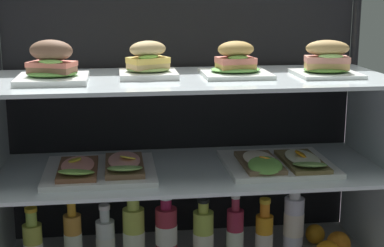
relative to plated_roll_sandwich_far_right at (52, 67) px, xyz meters
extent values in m
cylinder|color=black|center=(-0.21, 0.29, -0.24)|extent=(0.03, 0.03, 0.91)
cylinder|color=black|center=(1.04, 0.29, -0.24)|extent=(0.03, 0.03, 0.91)
cube|color=black|center=(0.42, 0.30, -0.22)|extent=(1.22, 0.01, 0.88)
cube|color=silver|center=(-0.19, 0.04, -0.50)|extent=(0.01, 0.47, 0.31)
cube|color=silver|center=(1.02, 0.04, -0.50)|extent=(0.01, 0.47, 0.31)
cube|color=silver|center=(0.42, 0.04, -0.34)|extent=(1.23, 0.48, 0.01)
cube|color=silver|center=(1.02, 0.04, -0.20)|extent=(0.01, 0.47, 0.28)
cube|color=silver|center=(0.42, 0.04, -0.05)|extent=(1.23, 0.48, 0.01)
cube|color=white|center=(0.00, 0.00, -0.04)|extent=(0.20, 0.20, 0.02)
ellipsoid|color=#6CB44D|center=(0.00, 0.00, -0.02)|extent=(0.15, 0.12, 0.02)
cube|color=#8C6248|center=(0.00, 0.00, -0.01)|extent=(0.15, 0.12, 0.02)
cube|color=#E47662|center=(0.00, 0.00, 0.01)|extent=(0.15, 0.12, 0.01)
ellipsoid|color=#84BC51|center=(0.00, -0.03, 0.02)|extent=(0.08, 0.05, 0.01)
ellipsoid|color=brown|center=(0.00, 0.00, 0.05)|extent=(0.15, 0.12, 0.06)
cube|color=white|center=(0.28, 0.06, -0.04)|extent=(0.18, 0.18, 0.02)
ellipsoid|color=#96BA64|center=(0.28, 0.06, -0.02)|extent=(0.13, 0.11, 0.01)
cube|color=#DFB977|center=(0.28, 0.06, -0.01)|extent=(0.13, 0.12, 0.02)
cube|color=#F6CC58|center=(0.28, 0.06, 0.01)|extent=(0.14, 0.12, 0.02)
ellipsoid|color=#7AB138|center=(0.28, 0.03, 0.02)|extent=(0.07, 0.05, 0.02)
ellipsoid|color=tan|center=(0.28, 0.06, 0.04)|extent=(0.14, 0.12, 0.05)
cube|color=white|center=(0.55, 0.05, -0.04)|extent=(0.21, 0.21, 0.01)
ellipsoid|color=#64AC4B|center=(0.55, 0.05, -0.02)|extent=(0.15, 0.13, 0.01)
cube|color=tan|center=(0.55, 0.05, -0.01)|extent=(0.12, 0.09, 0.02)
cube|color=#E57A69|center=(0.55, 0.05, 0.00)|extent=(0.12, 0.10, 0.02)
ellipsoid|color=olive|center=(0.55, 0.01, 0.02)|extent=(0.07, 0.04, 0.02)
ellipsoid|color=#AF8644|center=(0.55, 0.05, 0.04)|extent=(0.12, 0.10, 0.05)
cube|color=white|center=(0.84, 0.01, -0.04)|extent=(0.19, 0.19, 0.01)
ellipsoid|color=#508630|center=(0.84, 0.01, -0.02)|extent=(0.14, 0.12, 0.02)
cube|color=tan|center=(0.84, 0.01, -0.01)|extent=(0.14, 0.09, 0.02)
cube|color=tan|center=(0.84, 0.01, 0.01)|extent=(0.14, 0.10, 0.02)
ellipsoid|color=#9BC968|center=(0.84, -0.02, 0.02)|extent=(0.08, 0.04, 0.01)
ellipsoid|color=#AD884F|center=(0.84, 0.01, 0.04)|extent=(0.15, 0.10, 0.05)
cube|color=white|center=(0.13, 0.03, -0.33)|extent=(0.34, 0.32, 0.02)
cube|color=brown|center=(0.06, 0.01, -0.31)|extent=(0.12, 0.24, 0.01)
ellipsoid|color=#8AC451|center=(0.06, -0.06, -0.30)|extent=(0.14, 0.14, 0.04)
ellipsoid|color=#F4988B|center=(0.06, 0.01, -0.30)|extent=(0.10, 0.19, 0.01)
cylinder|color=yellow|center=(0.05, 0.03, -0.29)|extent=(0.05, 0.05, 0.01)
cube|color=brown|center=(0.20, 0.02, -0.31)|extent=(0.12, 0.24, 0.02)
ellipsoid|color=#8BBD5F|center=(0.20, -0.05, -0.30)|extent=(0.11, 0.13, 0.04)
ellipsoid|color=#E1968C|center=(0.20, 0.02, -0.30)|extent=(0.10, 0.19, 0.02)
cylinder|color=yellow|center=(0.21, 0.01, -0.28)|extent=(0.07, 0.07, 0.02)
cube|color=white|center=(0.69, 0.03, -0.33)|extent=(0.34, 0.32, 0.02)
cube|color=brown|center=(0.63, 0.00, -0.31)|extent=(0.12, 0.23, 0.01)
ellipsoid|color=#6BAE47|center=(0.63, -0.07, -0.30)|extent=(0.12, 0.13, 0.04)
ellipsoid|color=#F0E1C6|center=(0.63, 0.00, -0.30)|extent=(0.10, 0.19, 0.01)
cylinder|color=orange|center=(0.64, -0.03, -0.29)|extent=(0.05, 0.05, 0.02)
cube|color=brown|center=(0.76, 0.00, -0.32)|extent=(0.12, 0.25, 0.01)
ellipsoid|color=#638B45|center=(0.76, -0.08, -0.30)|extent=(0.13, 0.14, 0.04)
ellipsoid|color=beige|center=(0.76, 0.00, -0.30)|extent=(0.10, 0.20, 0.01)
cylinder|color=orange|center=(0.76, 0.00, -0.29)|extent=(0.05, 0.05, 0.03)
cylinder|color=#B0D152|center=(-0.09, 0.04, -0.48)|extent=(0.04, 0.04, 0.05)
cylinder|color=gold|center=(-0.09, 0.04, -0.45)|extent=(0.04, 0.04, 0.01)
cylinder|color=gold|center=(0.03, 0.07, -0.57)|extent=(0.06, 0.06, 0.17)
cylinder|color=silver|center=(0.03, 0.07, -0.58)|extent=(0.06, 0.06, 0.05)
cylinder|color=gold|center=(0.03, 0.07, -0.47)|extent=(0.03, 0.03, 0.04)
cylinder|color=gold|center=(0.03, 0.07, -0.44)|extent=(0.03, 0.03, 0.01)
cylinder|color=white|center=(0.13, 0.07, -0.59)|extent=(0.06, 0.06, 0.14)
cylinder|color=silver|center=(0.13, 0.07, -0.59)|extent=(0.06, 0.06, 0.05)
cylinder|color=white|center=(0.13, 0.07, -0.49)|extent=(0.03, 0.03, 0.04)
cylinder|color=white|center=(0.13, 0.07, -0.47)|extent=(0.04, 0.04, 0.01)
cylinder|color=#C1CE50|center=(0.23, 0.07, -0.57)|extent=(0.07, 0.07, 0.18)
cylinder|color=white|center=(0.23, 0.07, -0.59)|extent=(0.07, 0.07, 0.07)
cylinder|color=#BFD556|center=(0.23, 0.07, -0.46)|extent=(0.04, 0.04, 0.04)
cylinder|color=gold|center=(0.23, 0.07, -0.43)|extent=(0.05, 0.05, 0.01)
cylinder|color=#A02A3A|center=(0.33, 0.06, -0.57)|extent=(0.07, 0.07, 0.18)
cylinder|color=silver|center=(0.33, 0.06, -0.56)|extent=(0.07, 0.07, 0.06)
cylinder|color=#9E1C46|center=(0.33, 0.06, -0.46)|extent=(0.04, 0.04, 0.03)
cylinder|color=white|center=(0.33, 0.06, -0.44)|extent=(0.04, 0.04, 0.01)
cylinder|color=#B6CE4E|center=(0.46, 0.05, -0.58)|extent=(0.07, 0.07, 0.17)
cylinder|color=white|center=(0.46, 0.05, -0.59)|extent=(0.07, 0.07, 0.05)
cylinder|color=#B9CD4A|center=(0.46, 0.05, -0.48)|extent=(0.03, 0.03, 0.03)
cylinder|color=black|center=(0.46, 0.05, -0.45)|extent=(0.04, 0.04, 0.01)
cylinder|color=#99233D|center=(0.56, 0.05, -0.58)|extent=(0.06, 0.06, 0.17)
cylinder|color=silver|center=(0.56, 0.05, -0.59)|extent=(0.06, 0.06, 0.06)
cylinder|color=#9C2A41|center=(0.56, 0.05, -0.47)|extent=(0.03, 0.03, 0.04)
cylinder|color=white|center=(0.56, 0.05, -0.44)|extent=(0.03, 0.03, 0.01)
cylinder|color=orange|center=(0.66, 0.05, -0.59)|extent=(0.06, 0.06, 0.14)
cylinder|color=white|center=(0.66, 0.05, -0.60)|extent=(0.06, 0.06, 0.06)
cylinder|color=orange|center=(0.66, 0.05, -0.49)|extent=(0.03, 0.03, 0.05)
cylinder|color=gold|center=(0.66, 0.05, -0.46)|extent=(0.04, 0.04, 0.01)
cylinder|color=white|center=(0.77, 0.06, -0.56)|extent=(0.07, 0.07, 0.20)
cylinder|color=white|center=(0.77, 0.06, -0.55)|extent=(0.07, 0.07, 0.08)
cylinder|color=white|center=(0.77, 0.06, -0.45)|extent=(0.04, 0.04, 0.04)
cylinder|color=silver|center=(0.77, 0.06, -0.42)|extent=(0.04, 0.04, 0.02)
sphere|color=orange|center=(0.87, 0.12, -0.62)|extent=(0.07, 0.07, 0.07)
sphere|color=orange|center=(0.91, 0.03, -0.62)|extent=(0.08, 0.08, 0.08)
camera|label=1|loc=(0.18, -1.73, 0.22)|focal=54.68mm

